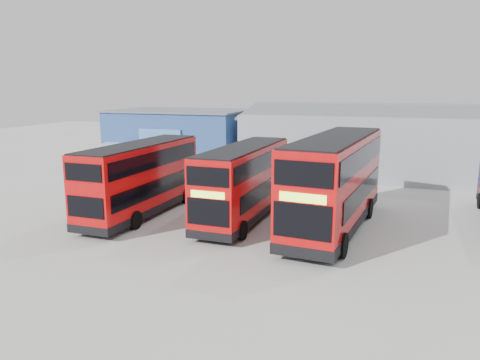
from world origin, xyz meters
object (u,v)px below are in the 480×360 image
Objects in this scene: double_decker_left at (141,180)px; double_decker_right at (335,184)px; office_block at (181,137)px; double_decker_centre at (244,183)px; panel_van at (113,156)px; maintenance_shed at (433,144)px.

double_decker_right reaches higher than double_decker_left.
office_block is 1.06× the size of double_decker_right.
double_decker_left is 5.93m from double_decker_centre.
office_block reaches higher than double_decker_centre.
double_decker_left is (5.60, -16.68, -0.51)m from office_block.
double_decker_left is 1.01× the size of double_decker_centre.
double_decker_right is at bearing -174.20° from double_decker_left.
double_decker_left reaches higher than panel_van.
panel_van is (-20.33, 10.47, -1.08)m from double_decker_right.
office_block is at bearing 141.54° from double_decker_right.
office_block is at bearing -174.79° from maintenance_shed.
maintenance_shed is at bearing -1.07° from panel_van.
double_decker_centre is (5.84, 1.04, -0.02)m from double_decker_left.
double_decker_right reaches higher than double_decker_centre.
maintenance_shed reaches higher than double_decker_left.
office_block is at bearing 36.84° from panel_van.
double_decker_right is (10.81, 0.87, 0.34)m from double_decker_left.
maintenance_shed reaches higher than panel_van.
panel_van is at bearing -126.27° from office_block.
maintenance_shed is at bearing 5.21° from office_block.
office_block is 6.74m from panel_van.
double_decker_left reaches higher than double_decker_centre.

